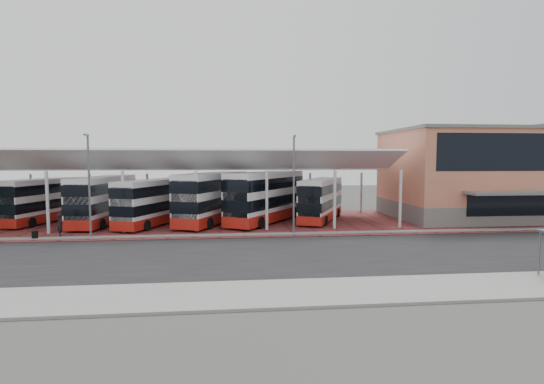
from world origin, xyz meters
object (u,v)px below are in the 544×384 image
Objects in this scene: bus_0 at (44,201)px; pedestrian at (60,225)px; bus_3 at (213,198)px; bus_5 at (321,200)px; terminal at (481,174)px; bus_1 at (104,200)px; bus_2 at (155,202)px; bus_4 at (266,197)px.

pedestrian is (4.56, -8.31, -1.19)m from bus_0.
bus_3 is 1.17× the size of bus_5.
terminal reaches higher than bus_3.
pedestrian is at bearing -170.10° from terminal.
bus_3 is (-27.74, -0.73, -2.21)m from terminal.
bus_5 reaches higher than pedestrian.
bus_5 is 23.43m from pedestrian.
bus_1 is at bearing -31.78° from pedestrian.
terminal reaches higher than bus_0.
bus_1 is 0.94× the size of bus_3.
bus_0 is 16.47m from bus_3.
bus_0 is 0.95× the size of bus_1.
bus_2 is 10.50m from bus_4.
pedestrian is at bearing -128.09° from bus_4.
bus_2 is at bearing -68.66° from pedestrian.
bus_3 is at bearing -152.55° from bus_5.
bus_1 is (6.05, -1.63, 0.12)m from bus_0.
bus_5 is (16.02, 1.06, -0.04)m from bus_2.
bus_0 is 11.35m from bus_2.
bus_3 is at bearing -149.77° from bus_4.
bus_2 is 5.72× the size of pedestrian.
bus_3 is 5.16m from bus_4.
bus_1 is 6.97m from pedestrian.
bus_4 is 5.58m from bus_5.
bus_5 is at bearing 10.95° from bus_0.
bus_3 is at bearing 7.17° from bus_0.
pedestrian is at bearing -129.69° from bus_3.
bus_0 is 1.02× the size of bus_2.
bus_1 reaches higher than bus_0.
bus_1 reaches higher than bus_2.
bus_0 reaches higher than pedestrian.
bus_4 is (-22.59, -0.94, -2.17)m from terminal.
pedestrian is at bearing -116.93° from bus_2.
bus_4 is (15.42, -0.72, 0.20)m from bus_1.
bus_1 is 20.97m from bus_5.
pedestrian is (-6.44, -5.50, -1.19)m from bus_2.
bus_0 is at bearing 9.58° from pedestrian.
bus_3 is at bearing -178.49° from terminal.
bus_5 is (20.96, -0.12, -0.17)m from bus_1.
bus_4 is (5.15, -0.21, 0.04)m from bus_3.
bus_1 is 1.10× the size of bus_5.
bus_4 reaches higher than bus_3.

